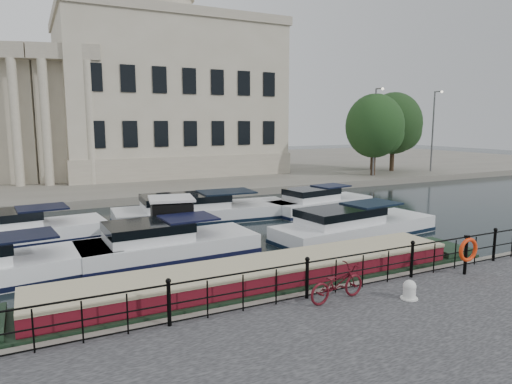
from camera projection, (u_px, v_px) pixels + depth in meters
ground_plane at (269, 291)px, 15.07m from camera, size 160.00×160.00×0.00m
far_bank at (100, 171)px, 49.54m from camera, size 120.00×42.00×0.55m
railing at (307, 276)px, 12.90m from camera, size 24.14×0.14×1.22m
civic_building at (92, 107)px, 44.28m from camera, size 53.55×31.84×16.85m
lamp_posts at (405, 130)px, 44.12m from camera, size 8.24×1.55×8.07m
bicycle at (337, 283)px, 12.76m from camera, size 1.97×0.88×1.00m
mooring_bollard at (409, 290)px, 12.92m from camera, size 0.49×0.49×0.55m
life_ring_post at (468, 250)px, 14.86m from camera, size 0.81×0.21×1.32m
narrowboat at (263, 288)px, 14.28m from camera, size 17.09×2.33×1.62m
harbour_hut at (172, 222)px, 21.09m from camera, size 3.10×2.73×2.17m
cabin_cruisers at (186, 231)px, 21.90m from camera, size 26.32×10.70×1.99m
trees at (383, 127)px, 45.86m from camera, size 9.96×9.90×8.03m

